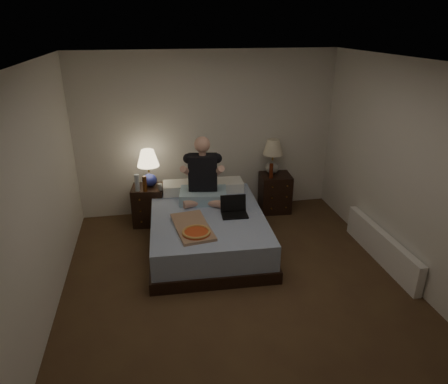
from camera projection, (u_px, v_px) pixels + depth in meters
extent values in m
cube|color=brown|center=(239.00, 289.00, 4.61)|extent=(4.00, 4.50, 0.00)
cube|color=white|center=(243.00, 64.00, 3.63)|extent=(4.00, 4.50, 0.00)
cube|color=white|center=(208.00, 134.00, 6.15)|extent=(4.00, 0.00, 2.50)
cube|color=white|center=(337.00, 353.00, 2.09)|extent=(4.00, 0.00, 2.50)
cube|color=white|center=(35.00, 205.00, 3.77)|extent=(0.00, 4.50, 2.50)
cube|color=white|center=(414.00, 177.00, 4.47)|extent=(0.00, 4.50, 2.50)
cube|color=#5673AD|center=(207.00, 230.00, 5.42)|extent=(1.56, 2.03, 0.49)
cube|color=black|center=(149.00, 205.00, 6.03)|extent=(0.50, 0.46, 0.59)
cube|color=black|center=(275.00, 193.00, 6.45)|extent=(0.50, 0.46, 0.61)
cylinder|color=#B4C0CA|center=(137.00, 183.00, 5.74)|extent=(0.07, 0.07, 0.25)
cylinder|color=#B4B4AF|center=(160.00, 187.00, 5.79)|extent=(0.07, 0.07, 0.10)
cylinder|color=#52280B|center=(145.00, 184.00, 5.73)|extent=(0.06, 0.06, 0.23)
cylinder|color=#551D0C|center=(271.00, 171.00, 6.16)|extent=(0.06, 0.06, 0.23)
cube|color=white|center=(381.00, 247.00, 5.10)|extent=(0.10, 1.60, 0.40)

